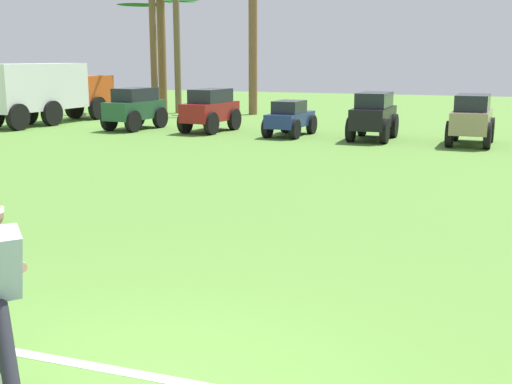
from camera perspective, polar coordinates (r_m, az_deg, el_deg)
name	(u,v)px	position (r m, az deg, el deg)	size (l,w,h in m)	color
field_line_paint	(159,378)	(5.17, -8.62, -16.03)	(22.26, 0.11, 0.01)	white
frisbee_in_flight	(11,271)	(5.63, -20.95, -6.56)	(0.35, 0.35, 0.10)	white
parked_car_slot_a	(135,107)	(22.41, -10.70, 7.39)	(1.36, 2.43, 1.40)	#235133
parked_car_slot_b	(210,109)	(21.37, -4.08, 7.36)	(1.35, 2.42, 1.40)	maroon
parked_car_slot_c	(290,118)	(20.20, 3.04, 6.61)	(1.18, 2.24, 1.10)	navy
parked_car_slot_d	(374,115)	(19.51, 10.41, 6.77)	(1.17, 2.36, 1.40)	black
parked_car_slot_e	(472,118)	(19.07, 18.62, 6.23)	(1.22, 2.38, 1.40)	#998466
box_truck	(49,90)	(25.07, -17.91, 8.61)	(1.67, 5.96, 2.20)	#CC4C19
palm_tree_far_left	(161,40)	(30.09, -8.43, 13.20)	(3.56, 3.21, 5.23)	brown
palm_tree_left_of_centre	(153,11)	(29.02, -9.16, 15.57)	(3.31, 3.29, 7.15)	brown
palm_tree_right_of_centre	(176,18)	(28.76, -7.15, 15.10)	(3.83, 3.50, 6.35)	brown
palm_tree_far_right	(252,32)	(27.84, -0.32, 14.05)	(3.47, 3.17, 6.05)	brown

